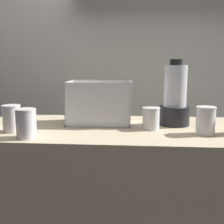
{
  "coord_description": "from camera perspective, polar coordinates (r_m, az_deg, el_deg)",
  "views": [
    {
      "loc": [
        0.12,
        -1.45,
        1.24
      ],
      "look_at": [
        0.0,
        0.0,
        0.98
      ],
      "focal_mm": 46.51,
      "sensor_mm": 36.0,
      "label": 1
    }
  ],
  "objects": [
    {
      "name": "juice_cup_orange_far_right",
      "position": [
        1.41,
        17.92,
        -1.8
      ],
      "size": [
        0.09,
        0.09,
        0.13
      ],
      "color": "white",
      "rests_on": "counter"
    },
    {
      "name": "counter",
      "position": [
        1.66,
        0.0,
        -18.38
      ],
      "size": [
        1.4,
        0.64,
        0.9
      ],
      "primitive_type": "cube",
      "color": "tan",
      "rests_on": "ground_plane"
    },
    {
      "name": "back_wall_unit",
      "position": [
        2.22,
        1.84,
        10.85
      ],
      "size": [
        2.6,
        0.24,
        2.5
      ],
      "color": "silver",
      "rests_on": "ground_plane"
    },
    {
      "name": "juice_cup_carrot_right",
      "position": [
        1.46,
        7.67,
        -1.53
      ],
      "size": [
        0.09,
        0.09,
        0.11
      ],
      "color": "white",
      "rests_on": "counter"
    },
    {
      "name": "juice_cup_beet_middle",
      "position": [
        1.33,
        -16.51,
        -2.41
      ],
      "size": [
        0.09,
        0.09,
        0.13
      ],
      "color": "white",
      "rests_on": "counter"
    },
    {
      "name": "blender_pitcher",
      "position": [
        1.56,
        12.27,
        2.5
      ],
      "size": [
        0.16,
        0.16,
        0.35
      ],
      "color": "black",
      "rests_on": "counter"
    },
    {
      "name": "carrot_display_bin",
      "position": [
        1.57,
        -2.28,
        0.38
      ],
      "size": [
        0.34,
        0.2,
        0.23
      ],
      "color": "white",
      "rests_on": "counter"
    },
    {
      "name": "juice_cup_carrot_left",
      "position": [
        1.47,
        -19.11,
        -1.42
      ],
      "size": [
        0.09,
        0.09,
        0.13
      ],
      "color": "white",
      "rests_on": "counter"
    }
  ]
}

